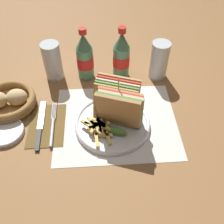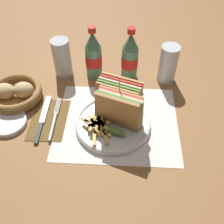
{
  "view_description": "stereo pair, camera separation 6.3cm",
  "coord_description": "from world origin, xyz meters",
  "px_view_note": "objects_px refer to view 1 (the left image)",
  "views": [
    {
      "loc": [
        -0.06,
        -0.5,
        0.62
      ],
      "look_at": [
        -0.03,
        0.04,
        0.04
      ],
      "focal_mm": 42.0,
      "sensor_mm": 36.0,
      "label": 1
    },
    {
      "loc": [
        0.0,
        -0.5,
        0.62
      ],
      "look_at": [
        -0.03,
        0.04,
        0.04
      ],
      "focal_mm": 42.0,
      "sensor_mm": 36.0,
      "label": 2
    }
  ],
  "objects_px": {
    "club_sandwich": "(118,105)",
    "bread_basket": "(8,101)",
    "coke_bottle_near": "(85,57)",
    "glass_far": "(53,63)",
    "coke_bottle_far": "(121,56)",
    "fork": "(52,127)",
    "glass_near": "(159,63)",
    "side_saucer": "(5,132)",
    "plate_main": "(112,123)",
    "knife": "(40,125)"
  },
  "relations": [
    {
      "from": "fork",
      "to": "side_saucer",
      "type": "distance_m",
      "value": 0.14
    },
    {
      "from": "bread_basket",
      "to": "coke_bottle_near",
      "type": "bearing_deg",
      "value": 29.25
    },
    {
      "from": "knife",
      "to": "plate_main",
      "type": "bearing_deg",
      "value": -4.13
    },
    {
      "from": "glass_near",
      "to": "side_saucer",
      "type": "height_order",
      "value": "glass_near"
    },
    {
      "from": "fork",
      "to": "glass_far",
      "type": "relative_size",
      "value": 1.28
    },
    {
      "from": "glass_near",
      "to": "bread_basket",
      "type": "bearing_deg",
      "value": -165.98
    },
    {
      "from": "glass_near",
      "to": "bread_basket",
      "type": "xyz_separation_m",
      "value": [
        -0.51,
        -0.13,
        -0.03
      ]
    },
    {
      "from": "coke_bottle_far",
      "to": "knife",
      "type": "bearing_deg",
      "value": -139.14
    },
    {
      "from": "coke_bottle_far",
      "to": "glass_far",
      "type": "bearing_deg",
      "value": 178.72
    },
    {
      "from": "club_sandwich",
      "to": "plate_main",
      "type": "bearing_deg",
      "value": -150.82
    },
    {
      "from": "bread_basket",
      "to": "glass_far",
      "type": "bearing_deg",
      "value": 46.72
    },
    {
      "from": "glass_far",
      "to": "side_saucer",
      "type": "xyz_separation_m",
      "value": [
        -0.13,
        -0.26,
        -0.05
      ]
    },
    {
      "from": "coke_bottle_near",
      "to": "side_saucer",
      "type": "relative_size",
      "value": 1.71
    },
    {
      "from": "knife",
      "to": "glass_near",
      "type": "xyz_separation_m",
      "value": [
        0.4,
        0.22,
        0.05
      ]
    },
    {
      "from": "knife",
      "to": "glass_far",
      "type": "xyz_separation_m",
      "value": [
        0.03,
        0.24,
        0.05
      ]
    },
    {
      "from": "coke_bottle_far",
      "to": "glass_far",
      "type": "height_order",
      "value": "coke_bottle_far"
    },
    {
      "from": "club_sandwich",
      "to": "coke_bottle_near",
      "type": "bearing_deg",
      "value": 112.5
    },
    {
      "from": "knife",
      "to": "side_saucer",
      "type": "bearing_deg",
      "value": -169.01
    },
    {
      "from": "glass_near",
      "to": "plate_main",
      "type": "bearing_deg",
      "value": -127.9
    },
    {
      "from": "glass_far",
      "to": "bread_basket",
      "type": "distance_m",
      "value": 0.2
    },
    {
      "from": "coke_bottle_far",
      "to": "club_sandwich",
      "type": "bearing_deg",
      "value": -97.32
    },
    {
      "from": "knife",
      "to": "bread_basket",
      "type": "height_order",
      "value": "bread_basket"
    },
    {
      "from": "plate_main",
      "to": "bread_basket",
      "type": "height_order",
      "value": "bread_basket"
    },
    {
      "from": "knife",
      "to": "glass_far",
      "type": "relative_size",
      "value": 1.44
    },
    {
      "from": "plate_main",
      "to": "glass_near",
      "type": "xyz_separation_m",
      "value": [
        0.18,
        0.23,
        0.05
      ]
    },
    {
      "from": "club_sandwich",
      "to": "coke_bottle_near",
      "type": "height_order",
      "value": "coke_bottle_near"
    },
    {
      "from": "plate_main",
      "to": "coke_bottle_far",
      "type": "distance_m",
      "value": 0.26
    },
    {
      "from": "plate_main",
      "to": "knife",
      "type": "relative_size",
      "value": 1.16
    },
    {
      "from": "coke_bottle_far",
      "to": "side_saucer",
      "type": "distance_m",
      "value": 0.46
    },
    {
      "from": "fork",
      "to": "knife",
      "type": "xyz_separation_m",
      "value": [
        -0.04,
        0.01,
        -0.0
      ]
    },
    {
      "from": "club_sandwich",
      "to": "bread_basket",
      "type": "xyz_separation_m",
      "value": [
        -0.35,
        0.09,
        -0.06
      ]
    },
    {
      "from": "plate_main",
      "to": "knife",
      "type": "distance_m",
      "value": 0.22
    },
    {
      "from": "plate_main",
      "to": "fork",
      "type": "distance_m",
      "value": 0.18
    },
    {
      "from": "fork",
      "to": "coke_bottle_far",
      "type": "distance_m",
      "value": 0.35
    },
    {
      "from": "side_saucer",
      "to": "knife",
      "type": "bearing_deg",
      "value": 12.13
    },
    {
      "from": "coke_bottle_far",
      "to": "coke_bottle_near",
      "type": "bearing_deg",
      "value": 179.69
    },
    {
      "from": "fork",
      "to": "glass_near",
      "type": "distance_m",
      "value": 0.44
    },
    {
      "from": "plate_main",
      "to": "bread_basket",
      "type": "xyz_separation_m",
      "value": [
        -0.33,
        0.1,
        0.01
      ]
    },
    {
      "from": "coke_bottle_near",
      "to": "bread_basket",
      "type": "distance_m",
      "value": 0.3
    },
    {
      "from": "side_saucer",
      "to": "glass_near",
      "type": "bearing_deg",
      "value": 25.64
    },
    {
      "from": "glass_near",
      "to": "glass_far",
      "type": "relative_size",
      "value": 1.0
    },
    {
      "from": "side_saucer",
      "to": "coke_bottle_far",
      "type": "bearing_deg",
      "value": 34.47
    },
    {
      "from": "fork",
      "to": "knife",
      "type": "relative_size",
      "value": 0.89
    },
    {
      "from": "glass_near",
      "to": "side_saucer",
      "type": "bearing_deg",
      "value": -154.36
    },
    {
      "from": "glass_near",
      "to": "side_saucer",
      "type": "distance_m",
      "value": 0.56
    },
    {
      "from": "fork",
      "to": "coke_bottle_near",
      "type": "xyz_separation_m",
      "value": [
        0.1,
        0.25,
        0.08
      ]
    },
    {
      "from": "bread_basket",
      "to": "coke_bottle_far",
      "type": "bearing_deg",
      "value": 20.3
    },
    {
      "from": "club_sandwich",
      "to": "coke_bottle_far",
      "type": "relative_size",
      "value": 0.87
    },
    {
      "from": "glass_near",
      "to": "club_sandwich",
      "type": "bearing_deg",
      "value": -126.35
    },
    {
      "from": "fork",
      "to": "knife",
      "type": "bearing_deg",
      "value": 158.35
    }
  ]
}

